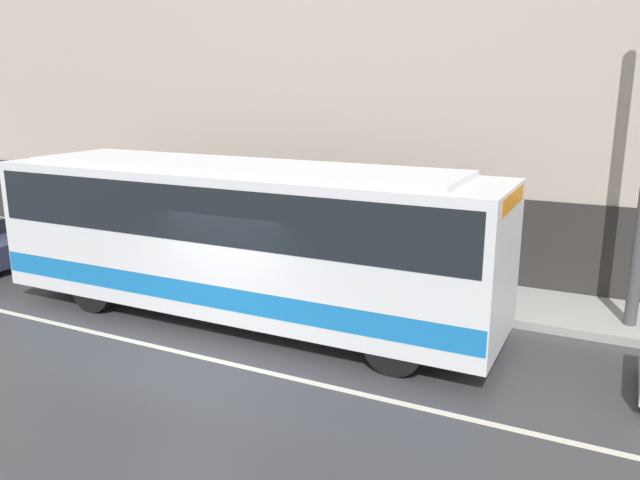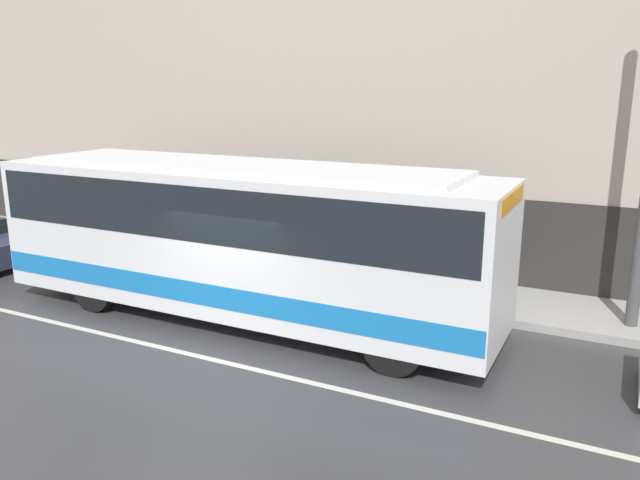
# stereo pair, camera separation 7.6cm
# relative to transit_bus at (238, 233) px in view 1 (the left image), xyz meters

# --- Properties ---
(ground_plane) EXTENTS (60.00, 60.00, 0.00)m
(ground_plane) POSITION_rel_transit_bus_xyz_m (0.52, -2.07, -1.86)
(ground_plane) COLOR #38383A
(sidewalk) EXTENTS (60.00, 2.41, 0.18)m
(sidewalk) POSITION_rel_transit_bus_xyz_m (0.52, 3.13, -1.77)
(sidewalk) COLOR #A09E99
(sidewalk) RESTS_ON ground_plane
(building_facade) EXTENTS (60.00, 0.35, 9.08)m
(building_facade) POSITION_rel_transit_bus_xyz_m (0.52, 4.48, 2.52)
(building_facade) COLOR #B7A899
(building_facade) RESTS_ON ground_plane
(lane_stripe) EXTENTS (54.00, 0.14, 0.01)m
(lane_stripe) POSITION_rel_transit_bus_xyz_m (0.52, -2.07, -1.86)
(lane_stripe) COLOR beige
(lane_stripe) RESTS_ON ground_plane
(transit_bus) EXTENTS (10.99, 2.62, 3.31)m
(transit_bus) POSITION_rel_transit_bus_xyz_m (0.00, 0.00, 0.00)
(transit_bus) COLOR white
(transit_bus) RESTS_ON ground_plane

